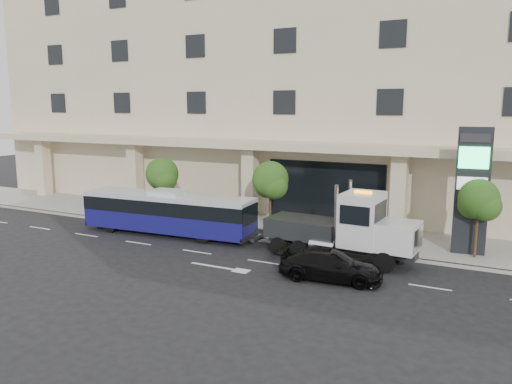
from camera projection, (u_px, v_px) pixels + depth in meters
ground at (276, 254)px, 26.47m from camera, size 120.00×120.00×0.00m
sidewalk at (309, 232)px, 30.87m from camera, size 120.00×6.00×0.15m
curb at (290, 244)px, 28.22m from camera, size 120.00×0.30×0.15m
convention_center at (358, 77)px, 38.38m from camera, size 60.00×17.60×20.00m
tree_left at (162, 176)px, 33.46m from camera, size 2.27×2.20×4.22m
tree_mid at (271, 182)px, 29.94m from camera, size 2.28×2.20×4.38m
tree_right at (479, 202)px, 24.96m from camera, size 2.10×2.00×4.04m
city_bus at (168, 212)px, 30.28m from camera, size 11.06×2.96×2.77m
tow_truck at (347, 229)px, 25.20m from camera, size 8.85×2.65×4.01m
black_sedan at (330, 265)px, 22.50m from camera, size 4.84×2.36×1.35m
signage_pylon at (472, 190)px, 25.62m from camera, size 1.69×0.76×6.59m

